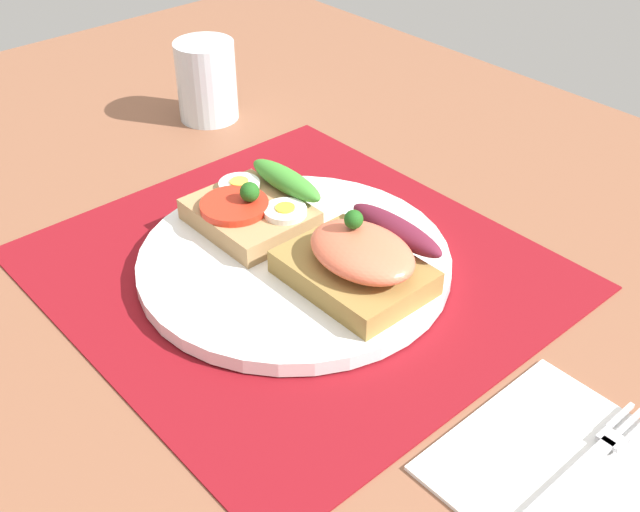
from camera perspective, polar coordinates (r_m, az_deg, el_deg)
ground_plane at (r=61.73cm, az=-1.85°, el=-2.21°), size 120.00×90.00×3.20cm
placemat at (r=60.66cm, az=-1.88°, el=-0.91°), size 36.67×34.19×0.30cm
plate at (r=60.23cm, az=-1.89°, el=-0.35°), size 24.29×24.29×1.17cm
sandwich_egg_tomato at (r=62.96cm, az=-4.97°, el=3.53°), size 9.45×9.16×4.01cm
sandwich_salmon at (r=56.08cm, az=3.10°, el=-0.21°), size 10.51×9.24×5.61cm
napkin at (r=48.27cm, az=18.32°, el=-15.24°), size 14.14×13.51×0.60cm
fork at (r=47.97cm, az=18.43°, el=-14.83°), size 1.62×15.03×0.32cm
drinking_glass at (r=83.16cm, az=-8.35°, el=12.64°), size 6.21×6.21×8.25cm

